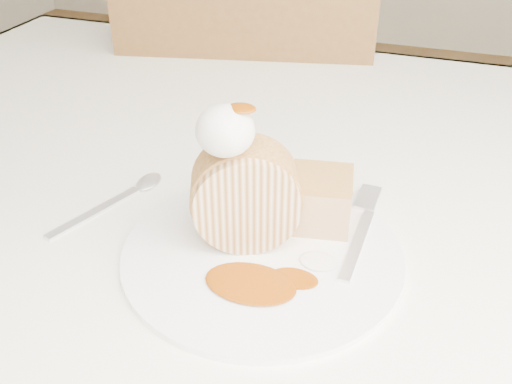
% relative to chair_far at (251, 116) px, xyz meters
% --- Properties ---
extents(table, '(1.40, 0.90, 0.75)m').
position_rel_chair_far_xyz_m(table, '(0.21, -0.46, 0.09)').
color(table, white).
rests_on(table, ground).
extents(chair_far, '(0.56, 0.56, 1.00)m').
position_rel_chair_far_xyz_m(chair_far, '(0.00, 0.00, 0.00)').
color(chair_far, brown).
rests_on(chair_far, ground).
extents(plate, '(0.32, 0.32, 0.01)m').
position_rel_chair_far_xyz_m(plate, '(0.24, -0.65, 0.18)').
color(plate, white).
rests_on(plate, table).
extents(roulade_slice, '(0.12, 0.09, 0.10)m').
position_rel_chair_far_xyz_m(roulade_slice, '(0.22, -0.64, 0.24)').
color(roulade_slice, beige).
rests_on(roulade_slice, plate).
extents(cake_chunk, '(0.07, 0.07, 0.05)m').
position_rel_chair_far_xyz_m(cake_chunk, '(0.28, -0.59, 0.21)').
color(cake_chunk, tan).
rests_on(cake_chunk, plate).
extents(whipped_cream, '(0.05, 0.05, 0.05)m').
position_rel_chair_far_xyz_m(whipped_cream, '(0.21, -0.65, 0.31)').
color(whipped_cream, white).
rests_on(whipped_cream, roulade_slice).
extents(caramel_drizzle, '(0.03, 0.02, 0.01)m').
position_rel_chair_far_xyz_m(caramel_drizzle, '(0.22, -0.64, 0.34)').
color(caramel_drizzle, '#823905').
rests_on(caramel_drizzle, whipped_cream).
extents(caramel_pool, '(0.09, 0.07, 0.00)m').
position_rel_chair_far_xyz_m(caramel_pool, '(0.25, -0.70, 0.19)').
color(caramel_pool, '#823905').
rests_on(caramel_pool, plate).
extents(fork, '(0.03, 0.17, 0.00)m').
position_rel_chair_far_xyz_m(fork, '(0.33, -0.61, 0.19)').
color(fork, silver).
rests_on(fork, plate).
extents(spoon, '(0.07, 0.15, 0.00)m').
position_rel_chair_far_xyz_m(spoon, '(0.04, -0.64, 0.18)').
color(spoon, silver).
rests_on(spoon, table).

